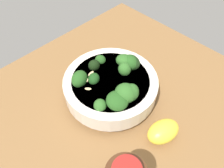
{
  "coord_description": "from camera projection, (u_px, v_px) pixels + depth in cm",
  "views": [
    {
      "loc": [
        23.84,
        18.66,
        45.13
      ],
      "look_at": [
        -0.48,
        -5.76,
        4.0
      ],
      "focal_mm": 35.22,
      "sensor_mm": 36.0,
      "label": 1
    }
  ],
  "objects": [
    {
      "name": "bowl_of_broccoli",
      "position": [
        113.0,
        84.0,
        0.53
      ],
      "size": [
        22.6,
        22.6,
        9.87
      ],
      "color": "silver",
      "rests_on": "ground_plane"
    },
    {
      "name": "ground_plane",
      "position": [
        127.0,
        113.0,
        0.56
      ],
      "size": [
        69.2,
        69.2,
        4.53
      ],
      "primitive_type": "cube",
      "color": "brown"
    },
    {
      "name": "lemon_wedge",
      "position": [
        162.0,
        132.0,
        0.47
      ],
      "size": [
        8.67,
        6.78,
        4.22
      ],
      "primitive_type": "ellipsoid",
      "rotation": [
        0.0,
        0.0,
        6.05
      ],
      "color": "yellow",
      "rests_on": "ground_plane"
    }
  ]
}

